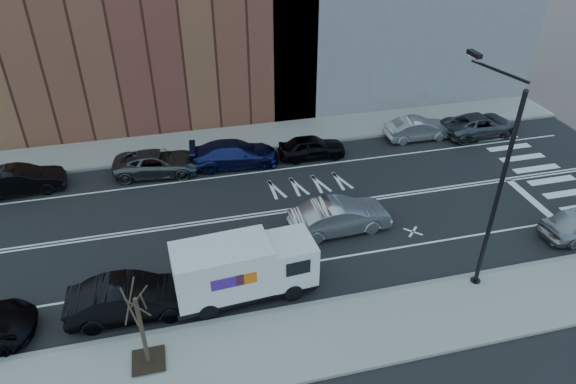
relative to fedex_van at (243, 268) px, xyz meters
name	(u,v)px	position (x,y,z in m)	size (l,w,h in m)	color
ground	(282,211)	(2.94, 5.60, -1.44)	(120.00, 120.00, 0.00)	black
sidewalk_near	(333,336)	(2.94, -3.20, -1.36)	(44.00, 3.60, 0.15)	gray
sidewalk_far	(252,137)	(2.94, 14.40, -1.36)	(44.00, 3.60, 0.15)	gray
curb_near	(320,303)	(2.94, -1.40, -1.35)	(44.00, 0.25, 0.17)	gray
curb_far	(257,149)	(2.94, 12.60, -1.35)	(44.00, 0.25, 0.17)	gray
crosswalk	(544,174)	(18.94, 5.60, -1.43)	(3.00, 14.00, 0.01)	white
road_markings	(282,211)	(2.94, 5.60, -1.43)	(40.00, 8.60, 0.01)	white
streetlight	(493,180)	(9.94, -1.31, 3.64)	(0.44, 4.02, 9.34)	black
street_tree	(144,338)	(-4.06, -2.80, 0.01)	(1.20, 1.20, 3.75)	black
fedex_van	(243,268)	(0.00, 0.00, 0.00)	(6.12, 2.46, 2.74)	black
far_parked_b	(21,180)	(-10.66, 10.94, -0.68)	(1.60, 4.59, 1.51)	black
far_parked_c	(158,163)	(-3.24, 11.20, -0.74)	(2.32, 5.04, 1.40)	#474B4E
far_parked_d	(235,154)	(1.33, 11.12, -0.67)	(2.16, 5.31, 1.54)	navy
far_parked_e	(312,147)	(6.14, 10.95, -0.73)	(1.67, 4.16, 1.42)	black
far_parked_f	(418,129)	(13.68, 11.69, -0.71)	(1.54, 4.41, 1.45)	#A6A5AA
far_parked_g	(480,125)	(17.96, 11.26, -0.71)	(2.40, 5.20, 1.45)	#43454A
driving_sedan	(340,217)	(5.38, 3.34, -0.61)	(1.75, 5.03, 1.66)	#9A999E
near_parked_rear_a	(132,299)	(-4.58, -0.06, -0.60)	(1.78, 5.09, 1.68)	black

